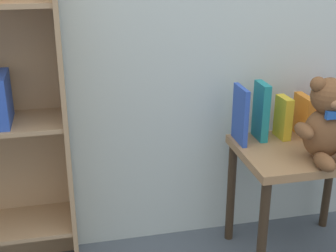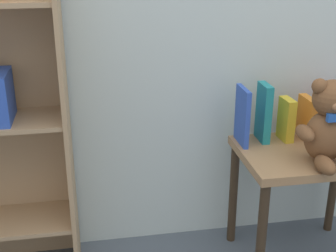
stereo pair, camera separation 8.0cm
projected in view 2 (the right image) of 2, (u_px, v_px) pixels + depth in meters
The scene contains 7 objects.
display_table at pixel (306, 169), 2.02m from camera, with size 0.58×0.43×0.55m.
teddy_bear at pixel (329, 125), 1.83m from camera, with size 0.26×0.24×0.34m.
book_standing_blue at pixel (242, 116), 2.01m from camera, with size 0.02×0.15×0.25m, color #2D51B7.
book_standing_teal at pixel (264, 113), 2.04m from camera, with size 0.03×0.12×0.26m, color teal.
book_standing_yellow at pixel (286, 119), 2.06m from camera, with size 0.04×0.10×0.19m, color gold.
book_standing_orange at pixel (307, 118), 2.09m from camera, with size 0.04×0.14×0.19m, color orange.
book_standing_red at pixel (329, 112), 2.10m from camera, with size 0.02×0.13×0.23m, color red.
Camera 2 is at (-0.56, -0.73, 1.37)m, focal length 50.00 mm.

